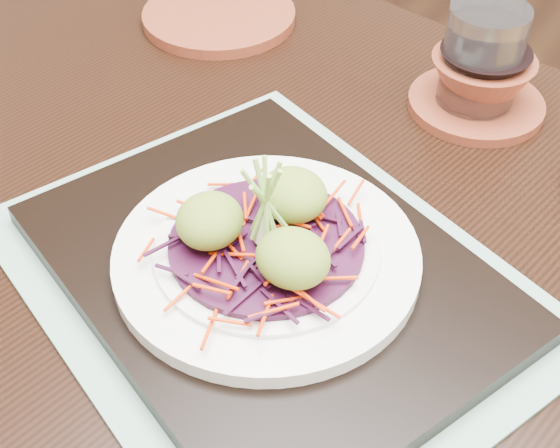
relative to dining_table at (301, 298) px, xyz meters
The scene contains 11 objects.
dining_table is the anchor object (origin of this frame).
placemat 0.12m from the dining_table, 82.99° to the right, with size 0.44×0.34×0.00m, color gray.
serving_tray 0.13m from the dining_table, 82.99° to the right, with size 0.38×0.29×0.02m, color black.
white_plate 0.15m from the dining_table, 82.99° to the right, with size 0.25×0.25×0.02m.
cabbage_bed 0.16m from the dining_table, 82.99° to the right, with size 0.16×0.16×0.01m, color #360A25.
carrot_julienne 0.16m from the dining_table, 82.99° to the right, with size 0.19×0.19×0.01m, color red, non-canonical shape.
guacamole_scoops 0.18m from the dining_table, 83.05° to the right, with size 0.14×0.12×0.04m.
scallion_garnish 0.19m from the dining_table, 82.99° to the right, with size 0.06×0.06×0.09m, color #84BA4A, non-canonical shape.
terracotta_side_plate 0.40m from the dining_table, 137.01° to the left, with size 0.19×0.19×0.01m, color maroon.
water_glass 0.30m from the dining_table, 77.72° to the left, with size 0.08×0.08×0.11m, color white.
terracotta_bowl_set 0.29m from the dining_table, 77.17° to the left, with size 0.18×0.18×0.06m.
Camera 1 is at (0.19, -0.54, 1.21)m, focal length 50.00 mm.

